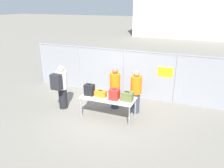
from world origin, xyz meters
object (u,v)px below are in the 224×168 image
(suitcase_black, at_px, (89,90))
(security_worker_far, at_px, (136,91))
(inspection_table, at_px, (108,99))
(traveler_hooded, at_px, (61,86))
(security_worker_near, at_px, (115,88))
(suitcase_red, at_px, (114,94))
(utility_trailer, at_px, (184,79))
(suitcase_olive, at_px, (127,96))
(suitcase_orange, at_px, (101,94))

(suitcase_black, relative_size, security_worker_far, 0.26)
(inspection_table, xyz_separation_m, security_worker_far, (0.81, 0.72, 0.13))
(traveler_hooded, bearing_deg, security_worker_near, 15.76)
(inspection_table, relative_size, suitcase_red, 5.10)
(security_worker_far, height_order, utility_trailer, security_worker_far)
(suitcase_black, distance_m, utility_trailer, 5.12)
(inspection_table, relative_size, suitcase_olive, 4.81)
(suitcase_black, height_order, utility_trailer, suitcase_black)
(inspection_table, distance_m, traveler_hooded, 1.92)
(inspection_table, bearing_deg, utility_trailer, 60.73)
(security_worker_near, relative_size, security_worker_far, 0.99)
(inspection_table, xyz_separation_m, suitcase_black, (-0.71, -0.03, 0.25))
(traveler_hooded, relative_size, security_worker_far, 1.05)
(security_worker_near, xyz_separation_m, security_worker_far, (0.85, -0.07, 0.01))
(utility_trailer, bearing_deg, suitcase_orange, -122.04)
(suitcase_orange, xyz_separation_m, suitcase_olive, (0.97, 0.02, 0.05))
(suitcase_orange, height_order, utility_trailer, suitcase_orange)
(suitcase_orange, bearing_deg, security_worker_far, 34.05)
(inspection_table, xyz_separation_m, suitcase_orange, (-0.27, -0.01, 0.16))
(inspection_table, height_order, suitcase_olive, suitcase_olive)
(security_worker_near, bearing_deg, inspection_table, 79.66)
(suitcase_black, bearing_deg, traveler_hooded, -179.70)
(suitcase_olive, bearing_deg, suitcase_black, -178.27)
(suitcase_orange, bearing_deg, suitcase_black, -177.13)
(inspection_table, bearing_deg, traveler_hooded, -178.82)
(utility_trailer, bearing_deg, security_worker_near, -125.27)
(suitcase_olive, height_order, utility_trailer, suitcase_olive)
(suitcase_olive, height_order, traveler_hooded, traveler_hooded)
(suitcase_olive, distance_m, security_worker_far, 0.72)
(security_worker_near, distance_m, utility_trailer, 4.05)
(suitcase_black, xyz_separation_m, traveler_hooded, (-1.20, -0.01, -0.02))
(suitcase_red, bearing_deg, suitcase_orange, 177.87)
(suitcase_olive, bearing_deg, utility_trailer, 68.70)
(suitcase_red, distance_m, traveler_hooded, 2.16)
(suitcase_orange, distance_m, security_worker_far, 1.31)
(suitcase_orange, relative_size, security_worker_near, 0.26)
(suitcase_red, xyz_separation_m, suitcase_olive, (0.45, 0.04, -0.02))
(suitcase_red, xyz_separation_m, security_worker_near, (-0.29, 0.82, -0.10))
(traveler_hooded, distance_m, utility_trailer, 5.91)
(inspection_table, xyz_separation_m, suitcase_red, (0.25, -0.03, 0.23))
(suitcase_red, height_order, security_worker_near, security_worker_near)
(suitcase_red, height_order, security_worker_far, security_worker_far)
(suitcase_red, xyz_separation_m, utility_trailer, (2.04, 4.11, -0.51))
(suitcase_black, bearing_deg, suitcase_olive, 1.73)
(security_worker_far, distance_m, utility_trailer, 3.70)
(suitcase_black, relative_size, suitcase_orange, 0.99)
(suitcase_orange, xyz_separation_m, security_worker_far, (1.09, 0.73, -0.03))
(suitcase_red, bearing_deg, traveler_hooded, -179.77)
(inspection_table, distance_m, suitcase_black, 0.75)
(traveler_hooded, height_order, utility_trailer, traveler_hooded)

